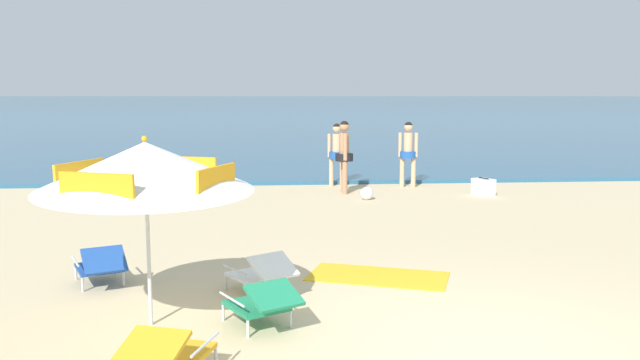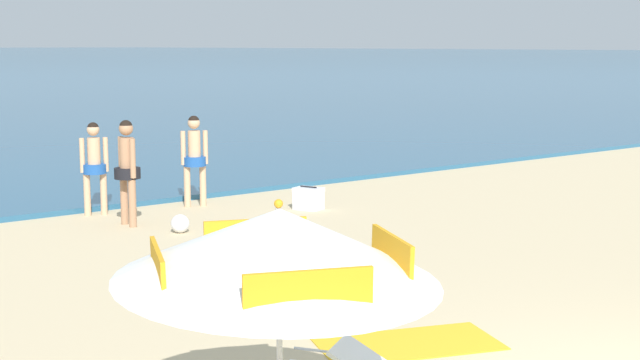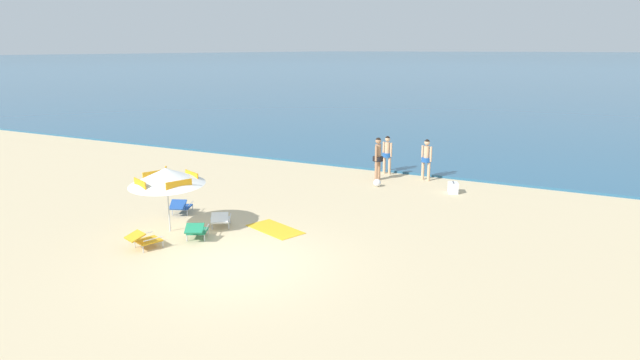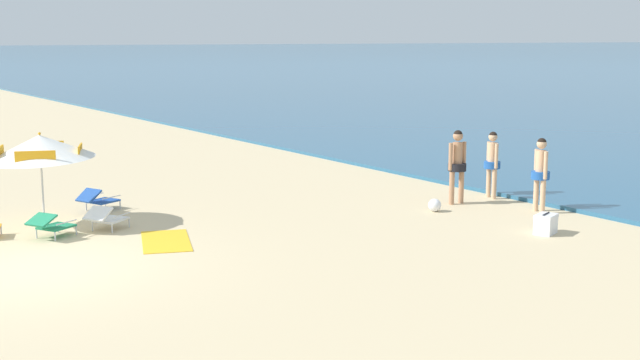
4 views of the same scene
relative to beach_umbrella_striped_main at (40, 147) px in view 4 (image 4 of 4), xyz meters
The scene contains 11 objects.
ground_plane 3.81m from the beach_umbrella_striped_main, 18.87° to the right, with size 800.00×800.00×0.00m, color #D1BA8E.
beach_umbrella_striped_main is the anchor object (origin of this frame).
lounge_chair_beside_umbrella 2.02m from the beach_umbrella_striped_main, 39.18° to the left, with size 0.92×1.03×0.52m.
lounge_chair_facing_sea 2.19m from the beach_umbrella_striped_main, 120.57° to the left, with size 0.84×1.03×0.53m.
lounge_chair_spare_folded 1.82m from the beach_umbrella_striped_main, ahead, with size 0.88×1.02×0.51m.
person_standing_near_shore 10.80m from the beach_umbrella_striped_main, 63.25° to the left, with size 0.48×0.41×1.68m.
person_standing_beside 9.31m from the beach_umbrella_striped_main, 70.53° to the left, with size 0.43×0.52×1.75m.
person_wading_in 10.44m from the beach_umbrella_striped_main, 72.98° to the left, with size 0.47×0.40×1.64m.
cooler_box 10.41m from the beach_umbrella_striped_main, 52.03° to the left, with size 0.51×0.59×0.43m.
beach_ball 8.61m from the beach_umbrella_striped_main, 65.71° to the left, with size 0.30×0.30×0.30m, color white.
beach_towel 3.50m from the beach_umbrella_striped_main, 30.35° to the left, with size 0.90×1.80×0.01m, color gold.
Camera 4 is at (13.93, -3.51, 3.89)m, focal length 46.29 mm.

